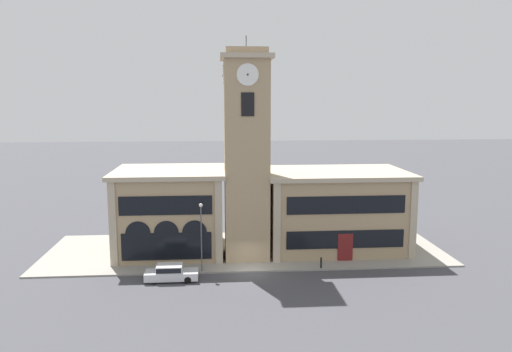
{
  "coord_description": "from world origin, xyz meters",
  "views": [
    {
      "loc": [
        -2.86,
        -44.52,
        16.0
      ],
      "look_at": [
        0.78,
        2.43,
        8.76
      ],
      "focal_mm": 35.0,
      "sensor_mm": 36.0,
      "label": 1
    }
  ],
  "objects": [
    {
      "name": "clock_tower",
      "position": [
        -0.0,
        4.6,
        10.48
      ],
      "size": [
        5.05,
        5.05,
        22.06
      ],
      "color": "tan",
      "rests_on": "ground_plane"
    },
    {
      "name": "bollard",
      "position": [
        6.83,
        0.38,
        0.67
      ],
      "size": [
        0.18,
        0.18,
        1.06
      ],
      "color": "black",
      "rests_on": "sidewalk_kerb"
    },
    {
      "name": "ground_plane",
      "position": [
        0.0,
        0.0,
        0.0
      ],
      "size": [
        300.0,
        300.0,
        0.0
      ],
      "primitive_type": "plane",
      "color": "#424247"
    },
    {
      "name": "town_hall_right_wing",
      "position": [
        9.65,
        7.11,
        4.27
      ],
      "size": [
        15.06,
        10.12,
        8.5
      ],
      "color": "tan",
      "rests_on": "ground_plane"
    },
    {
      "name": "town_hall_left_wing",
      "position": [
        -7.85,
        7.1,
        4.43
      ],
      "size": [
        11.45,
        10.12,
        8.81
      ],
      "color": "tan",
      "rests_on": "ground_plane"
    },
    {
      "name": "street_lamp",
      "position": [
        -4.45,
        0.4,
        4.31
      ],
      "size": [
        0.36,
        0.36,
        6.45
      ],
      "color": "#4C4C51",
      "rests_on": "sidewalk_kerb"
    },
    {
      "name": "sidewalk_kerb",
      "position": [
        0.0,
        6.92,
        0.07
      ],
      "size": [
        41.67,
        13.84,
        0.15
      ],
      "color": "gray",
      "rests_on": "ground_plane"
    },
    {
      "name": "parked_car_near",
      "position": [
        -7.14,
        -1.46,
        0.75
      ],
      "size": [
        4.71,
        1.84,
        1.44
      ],
      "rotation": [
        0.0,
        0.0,
        -0.0
      ],
      "color": "silver",
      "rests_on": "ground_plane"
    }
  ]
}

